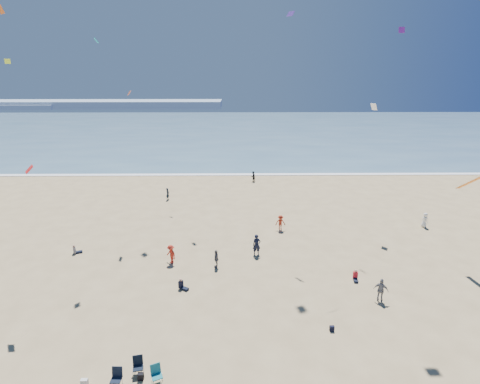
{
  "coord_description": "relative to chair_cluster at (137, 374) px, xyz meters",
  "views": [
    {
      "loc": [
        1.76,
        -11.76,
        15.08
      ],
      "look_at": [
        2.0,
        8.0,
        8.84
      ],
      "focal_mm": 28.0,
      "sensor_mm": 36.0,
      "label": 1
    }
  ],
  "objects": [
    {
      "name": "ocean",
      "position": [
        3.31,
        91.31,
        -0.47
      ],
      "size": [
        220.0,
        100.0,
        0.06
      ],
      "primitive_type": "cube",
      "color": "#476B84",
      "rests_on": "ground"
    },
    {
      "name": "surf_line",
      "position": [
        3.31,
        41.31,
        -0.46
      ],
      "size": [
        220.0,
        1.2,
        0.08
      ],
      "primitive_type": "cube",
      "color": "white",
      "rests_on": "ground"
    },
    {
      "name": "headland_far",
      "position": [
        -56.69,
        166.31,
        1.1
      ],
      "size": [
        110.0,
        20.0,
        3.2
      ],
      "primitive_type": "cube",
      "color": "#7A8EA8",
      "rests_on": "ground"
    },
    {
      "name": "headland_near",
      "position": [
        -96.69,
        161.31,
        0.5
      ],
      "size": [
        40.0,
        14.0,
        2.0
      ],
      "primitive_type": "cube",
      "color": "#7A8EA8",
      "rests_on": "ground"
    },
    {
      "name": "standing_flyers",
      "position": [
        5.65,
        8.79,
        0.34
      ],
      "size": [
        37.79,
        44.27,
        1.88
      ],
      "color": "black",
      "rests_on": "ground"
    },
    {
      "name": "seated_group",
      "position": [
        4.92,
        4.49,
        -0.08
      ],
      "size": [
        24.2,
        21.97,
        0.84
      ],
      "color": "silver",
      "rests_on": "ground"
    },
    {
      "name": "chair_cluster",
      "position": [
        0.0,
        0.0,
        0.0
      ],
      "size": [
        2.71,
        1.47,
        1.0
      ],
      "color": "black",
      "rests_on": "ground"
    },
    {
      "name": "white_tote",
      "position": [
        -2.61,
        -0.25,
        -0.3
      ],
      "size": [
        0.35,
        0.2,
        0.4
      ],
      "primitive_type": "cube",
      "color": "silver",
      "rests_on": "ground"
    },
    {
      "name": "black_backpack",
      "position": [
        0.13,
        0.13,
        -0.31
      ],
      "size": [
        0.3,
        0.22,
        0.38
      ],
      "primitive_type": "cube",
      "color": "black",
      "rests_on": "ground"
    },
    {
      "name": "navy_bag",
      "position": [
        10.96,
        3.84,
        -0.33
      ],
      "size": [
        0.28,
        0.18,
        0.34
      ],
      "primitive_type": "cube",
      "color": "black",
      "rests_on": "ground"
    },
    {
      "name": "kites_aloft",
      "position": [
        13.25,
        9.94,
        14.6
      ],
      "size": [
        40.91,
        45.65,
        29.14
      ],
      "color": "#DFF323",
      "rests_on": "ground"
    }
  ]
}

